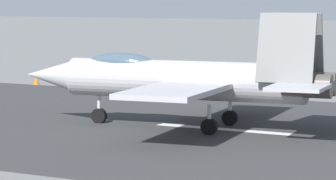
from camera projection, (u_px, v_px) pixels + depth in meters
ground_plane at (223, 130)px, 41.78m from camera, size 400.00×400.00×0.00m
runway_strip at (223, 129)px, 41.77m from camera, size 240.00×26.00×0.02m
fighter_jet at (185, 79)px, 41.99m from camera, size 16.44×14.39×5.61m
marker_cone_mid at (218, 91)px, 56.66m from camera, size 0.44×0.44×0.55m
marker_cone_far at (36, 81)px, 63.59m from camera, size 0.44×0.44×0.55m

